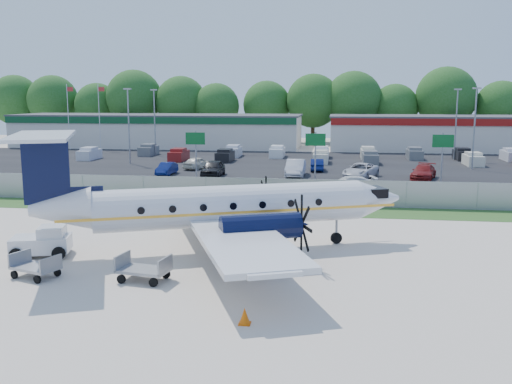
# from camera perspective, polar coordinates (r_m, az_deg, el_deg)

# --- Properties ---
(ground) EXTENTS (170.00, 170.00, 0.00)m
(ground) POSITION_cam_1_polar(r_m,az_deg,el_deg) (29.78, -1.61, -6.27)
(ground) COLOR beige
(ground) RESTS_ON ground
(grass_verge) EXTENTS (170.00, 4.00, 0.02)m
(grass_verge) POSITION_cam_1_polar(r_m,az_deg,el_deg) (41.33, 1.16, -1.77)
(grass_verge) COLOR #2D561E
(grass_verge) RESTS_ON ground
(access_road) EXTENTS (170.00, 8.00, 0.02)m
(access_road) POSITION_cam_1_polar(r_m,az_deg,el_deg) (48.18, 2.15, -0.15)
(access_road) COLOR black
(access_road) RESTS_ON ground
(parking_lot) EXTENTS (170.00, 32.00, 0.02)m
(parking_lot) POSITION_cam_1_polar(r_m,az_deg,el_deg) (68.89, 3.94, 2.76)
(parking_lot) COLOR black
(parking_lot) RESTS_ON ground
(perimeter_fence) EXTENTS (120.00, 0.06, 1.99)m
(perimeter_fence) POSITION_cam_1_polar(r_m,az_deg,el_deg) (43.11, 1.48, 0.04)
(perimeter_fence) COLOR gray
(perimeter_fence) RESTS_ON ground
(building_west) EXTENTS (46.40, 12.40, 5.24)m
(building_west) POSITION_cam_1_polar(r_m,az_deg,el_deg) (94.87, -9.75, 6.09)
(building_west) COLOR silver
(building_west) RESTS_ON ground
(building_east) EXTENTS (44.40, 12.40, 5.24)m
(building_east) POSITION_cam_1_polar(r_m,az_deg,el_deg) (92.84, 21.27, 5.51)
(building_east) COLOR silver
(building_east) RESTS_ON ground
(sign_left) EXTENTS (1.80, 0.26, 5.00)m
(sign_left) POSITION_cam_1_polar(r_m,az_deg,el_deg) (52.92, -6.06, 4.61)
(sign_left) COLOR gray
(sign_left) RESTS_ON ground
(sign_mid) EXTENTS (1.80, 0.26, 5.00)m
(sign_mid) POSITION_cam_1_polar(r_m,az_deg,el_deg) (51.38, 5.96, 4.46)
(sign_mid) COLOR gray
(sign_mid) RESTS_ON ground
(sign_right) EXTENTS (1.80, 0.26, 5.00)m
(sign_right) POSITION_cam_1_polar(r_m,az_deg,el_deg) (52.17, 18.16, 4.12)
(sign_right) COLOR gray
(sign_right) RESTS_ON ground
(flagpole_west) EXTENTS (1.06, 0.12, 10.00)m
(flagpole_west) POSITION_cam_1_polar(r_m,az_deg,el_deg) (92.71, -18.24, 7.54)
(flagpole_west) COLOR silver
(flagpole_west) RESTS_ON ground
(flagpole_east) EXTENTS (1.06, 0.12, 10.00)m
(flagpole_east) POSITION_cam_1_polar(r_m,az_deg,el_deg) (90.62, -15.37, 7.64)
(flagpole_east) COLOR silver
(flagpole_east) RESTS_ON ground
(light_pole_nw) EXTENTS (0.90, 0.35, 9.09)m
(light_pole_nw) POSITION_cam_1_polar(r_m,az_deg,el_deg) (70.80, -12.62, 6.98)
(light_pole_nw) COLOR gray
(light_pole_nw) RESTS_ON ground
(light_pole_ne) EXTENTS (0.90, 0.35, 9.09)m
(light_pole_ne) POSITION_cam_1_polar(r_m,az_deg,el_deg) (68.03, 21.03, 6.48)
(light_pole_ne) COLOR gray
(light_pole_ne) RESTS_ON ground
(light_pole_sw) EXTENTS (0.90, 0.35, 9.09)m
(light_pole_sw) POSITION_cam_1_polar(r_m,az_deg,el_deg) (80.23, -10.11, 7.34)
(light_pole_sw) COLOR gray
(light_pole_sw) RESTS_ON ground
(light_pole_se) EXTENTS (0.90, 0.35, 9.09)m
(light_pole_se) POSITION_cam_1_polar(r_m,az_deg,el_deg) (77.80, 19.39, 6.88)
(light_pole_se) COLOR gray
(light_pole_se) RESTS_ON ground
(tree_line) EXTENTS (112.00, 6.00, 14.00)m
(tree_line) POSITION_cam_1_polar(r_m,az_deg,el_deg) (102.68, 5.30, 4.97)
(tree_line) COLOR #1E5017
(tree_line) RESTS_ON ground
(aircraft) EXTENTS (20.46, 19.88, 6.33)m
(aircraft) POSITION_cam_1_polar(r_m,az_deg,el_deg) (29.92, -3.23, -1.40)
(aircraft) COLOR silver
(aircraft) RESTS_ON ground
(pushback_tug) EXTENTS (3.21, 2.70, 1.54)m
(pushback_tug) POSITION_cam_1_polar(r_m,az_deg,el_deg) (31.32, -20.47, -4.70)
(pushback_tug) COLOR silver
(pushback_tug) RESTS_ON ground
(baggage_cart_near) EXTENTS (2.39, 1.88, 1.10)m
(baggage_cart_near) POSITION_cam_1_polar(r_m,az_deg,el_deg) (27.83, -21.19, -6.97)
(baggage_cart_near) COLOR gray
(baggage_cart_near) RESTS_ON ground
(baggage_cart_far) EXTENTS (2.41, 1.68, 1.17)m
(baggage_cart_far) POSITION_cam_1_polar(r_m,az_deg,el_deg) (25.99, -11.16, -7.57)
(baggage_cart_far) COLOR gray
(baggage_cart_far) RESTS_ON ground
(cone_nose) EXTENTS (0.38, 0.38, 0.54)m
(cone_nose) POSITION_cam_1_polar(r_m,az_deg,el_deg) (32.80, 7.99, -4.42)
(cone_nose) COLOR #D75806
(cone_nose) RESTS_ON ground
(cone_port_wing) EXTENTS (0.43, 0.43, 0.61)m
(cone_port_wing) POSITION_cam_1_polar(r_m,az_deg,el_deg) (21.00, -1.14, -12.32)
(cone_port_wing) COLOR #D75806
(cone_port_wing) RESTS_ON ground
(cone_starboard_wing) EXTENTS (0.32, 0.32, 0.46)m
(cone_starboard_wing) POSITION_cam_1_polar(r_m,az_deg,el_deg) (43.80, -0.46, -0.85)
(cone_starboard_wing) COLOR #D75806
(cone_starboard_wing) RESTS_ON ground
(road_car_west) EXTENTS (4.44, 2.94, 1.38)m
(road_car_west) POSITION_cam_1_polar(r_m,az_deg,el_deg) (48.72, -12.60, -0.28)
(road_car_west) COLOR black
(road_car_west) RESTS_ON ground
(road_car_mid) EXTENTS (5.06, 2.93, 1.38)m
(road_car_mid) POSITION_cam_1_polar(r_m,az_deg,el_deg) (49.48, 9.18, -0.02)
(road_car_mid) COLOR silver
(road_car_mid) RESTS_ON ground
(parked_car_a) EXTENTS (1.45, 3.93, 1.29)m
(parked_car_a) POSITION_cam_1_polar(r_m,az_deg,el_deg) (60.50, -8.90, 1.72)
(parked_car_a) COLOR navy
(parked_car_a) RESTS_ON ground
(parked_car_b) EXTENTS (2.13, 5.00, 1.68)m
(parked_car_b) POSITION_cam_1_polar(r_m,az_deg,el_deg) (58.51, -4.31, 1.54)
(parked_car_b) COLOR black
(parked_car_b) RESTS_ON ground
(parked_car_c) EXTENTS (1.87, 5.21, 1.71)m
(parked_car_c) POSITION_cam_1_polar(r_m,az_deg,el_deg) (58.78, 3.96, 1.58)
(parked_car_c) COLOR silver
(parked_car_c) RESTS_ON ground
(parked_car_d) EXTENTS (4.23, 5.88, 1.49)m
(parked_car_d) POSITION_cam_1_polar(r_m,az_deg,el_deg) (58.36, 10.40, 1.39)
(parked_car_d) COLOR silver
(parked_car_d) RESTS_ON ground
(parked_car_e) EXTENTS (3.34, 5.36, 1.45)m
(parked_car_e) POSITION_cam_1_polar(r_m,az_deg,el_deg) (58.84, 16.37, 1.23)
(parked_car_e) COLOR maroon
(parked_car_e) RESTS_ON ground
(parked_car_f) EXTENTS (2.97, 4.38, 1.39)m
(parked_car_f) POSITION_cam_1_polar(r_m,az_deg,el_deg) (64.79, -5.88, 2.30)
(parked_car_f) COLOR beige
(parked_car_f) RESTS_ON ground
(parked_car_g) EXTENTS (1.57, 4.07, 1.32)m
(parked_car_g) POSITION_cam_1_polar(r_m,az_deg,el_deg) (63.36, 6.11, 2.13)
(parked_car_g) COLOR navy
(parked_car_g) RESTS_ON ground
(far_parking_rows) EXTENTS (56.00, 10.00, 1.60)m
(far_parking_rows) POSITION_cam_1_polar(r_m,az_deg,el_deg) (73.85, 4.22, 3.21)
(far_parking_rows) COLOR gray
(far_parking_rows) RESTS_ON ground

